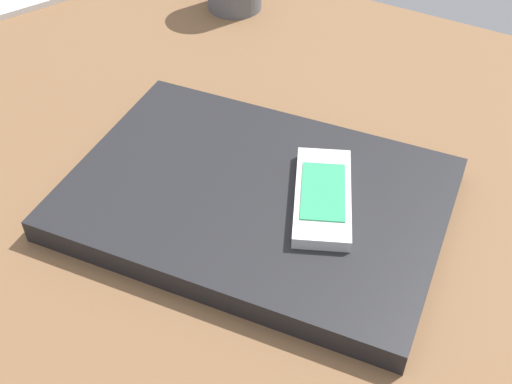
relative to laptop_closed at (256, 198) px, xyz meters
The scene contains 3 objects.
desk_surface 8.04cm from the laptop_closed, 27.46° to the right, with size 120.00×80.00×3.00cm, color brown.
laptop_closed is the anchor object (origin of this frame).
cell_phone_on_laptop 6.35cm from the laptop_closed, 165.09° to the right, with size 9.33×12.78×1.29cm.
Camera 1 is at (-28.11, 41.05, 45.73)cm, focal length 45.83 mm.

